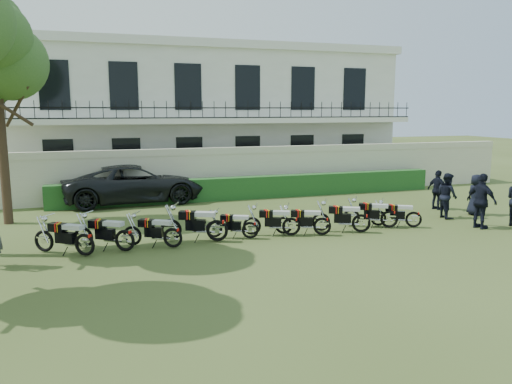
# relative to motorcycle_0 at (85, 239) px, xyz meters

# --- Properties ---
(ground) EXTENTS (100.00, 100.00, 0.00)m
(ground) POSITION_rel_motorcycle_0_xyz_m (6.35, 0.15, -0.50)
(ground) COLOR #3D491D
(ground) RESTS_ON ground
(perimeter_wall) EXTENTS (30.00, 0.35, 2.30)m
(perimeter_wall) POSITION_rel_motorcycle_0_xyz_m (6.35, 8.15, 0.67)
(perimeter_wall) COLOR beige
(perimeter_wall) RESTS_ON ground
(hedge) EXTENTS (18.00, 0.60, 1.00)m
(hedge) POSITION_rel_motorcycle_0_xyz_m (7.35, 7.35, 0.00)
(hedge) COLOR #1A491C
(hedge) RESTS_ON ground
(building) EXTENTS (20.40, 9.60, 7.40)m
(building) POSITION_rel_motorcycle_0_xyz_m (6.35, 14.11, 3.21)
(building) COLOR white
(building) RESTS_ON ground
(motorcycle_0) EXTENTS (1.67, 1.22, 1.08)m
(motorcycle_0) POSITION_rel_motorcycle_0_xyz_m (0.00, 0.00, 0.00)
(motorcycle_0) COLOR black
(motorcycle_0) RESTS_ON ground
(motorcycle_1) EXTENTS (1.70, 1.16, 1.07)m
(motorcycle_1) POSITION_rel_motorcycle_0_xyz_m (1.08, 0.12, -0.00)
(motorcycle_1) COLOR black
(motorcycle_1) RESTS_ON ground
(motorcycle_2) EXTENTS (1.67, 0.98, 1.01)m
(motorcycle_2) POSITION_rel_motorcycle_0_xyz_m (2.44, 0.08, -0.03)
(motorcycle_2) COLOR black
(motorcycle_2) RESTS_ON ground
(motorcycle_3) EXTENTS (1.98, 1.00, 1.15)m
(motorcycle_3) POSITION_rel_motorcycle_0_xyz_m (3.84, 0.35, 0.03)
(motorcycle_3) COLOR black
(motorcycle_3) RESTS_ON ground
(motorcycle_4) EXTENTS (1.57, 0.83, 0.92)m
(motorcycle_4) POSITION_rel_motorcycle_0_xyz_m (4.90, 0.37, -0.07)
(motorcycle_4) COLOR black
(motorcycle_4) RESTS_ON ground
(motorcycle_5) EXTENTS (1.75, 0.85, 1.01)m
(motorcycle_5) POSITION_rel_motorcycle_0_xyz_m (6.27, 0.32, -0.03)
(motorcycle_5) COLOR black
(motorcycle_5) RESTS_ON ground
(motorcycle_6) EXTENTS (1.68, 0.89, 0.99)m
(motorcycle_6) POSITION_rel_motorcycle_0_xyz_m (7.24, 0.06, -0.04)
(motorcycle_6) COLOR black
(motorcycle_6) RESTS_ON ground
(motorcycle_7) EXTENTS (1.76, 0.99, 1.05)m
(motorcycle_7) POSITION_rel_motorcycle_0_xyz_m (8.61, -0.01, -0.01)
(motorcycle_7) COLOR black
(motorcycle_7) RESTS_ON ground
(motorcycle_8) EXTENTS (1.67, 1.00, 1.02)m
(motorcycle_8) POSITION_rel_motorcycle_0_xyz_m (9.87, 0.29, -0.03)
(motorcycle_8) COLOR black
(motorcycle_8) RESTS_ON ground
(motorcycle_9) EXTENTS (1.54, 0.94, 0.94)m
(motorcycle_9) POSITION_rel_motorcycle_0_xyz_m (10.69, 0.06, -0.06)
(motorcycle_9) COLOR black
(motorcycle_9) RESTS_ON ground
(suv) EXTENTS (6.20, 3.15, 1.68)m
(suv) POSITION_rel_motorcycle_0_xyz_m (2.00, 7.92, 0.34)
(suv) COLOR black
(suv) RESTS_ON ground
(officer_2) EXTENTS (0.68, 1.18, 1.90)m
(officer_2) POSITION_rel_motorcycle_0_xyz_m (12.82, -0.70, 0.45)
(officer_2) COLOR black
(officer_2) RESTS_ON ground
(officer_3) EXTENTS (0.54, 0.80, 1.58)m
(officer_3) POSITION_rel_motorcycle_0_xyz_m (14.23, 1.15, 0.29)
(officer_3) COLOR black
(officer_3) RESTS_ON ground
(officer_4) EXTENTS (0.75, 0.90, 1.70)m
(officer_4) POSITION_rel_motorcycle_0_xyz_m (12.85, 1.07, 0.35)
(officer_4) COLOR black
(officer_4) RESTS_ON ground
(officer_5) EXTENTS (0.62, 1.01, 1.61)m
(officer_5) POSITION_rel_motorcycle_0_xyz_m (13.55, 2.52, 0.31)
(officer_5) COLOR black
(officer_5) RESTS_ON ground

